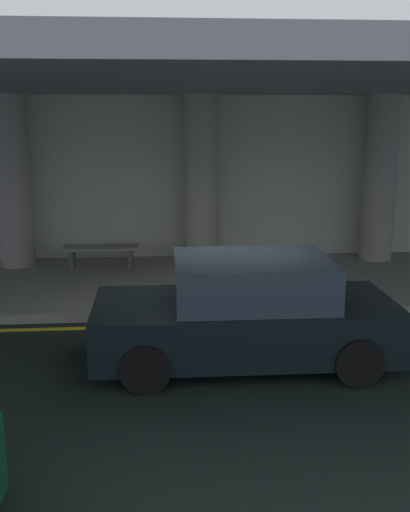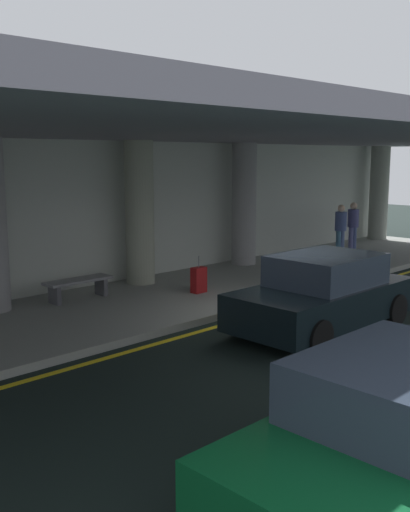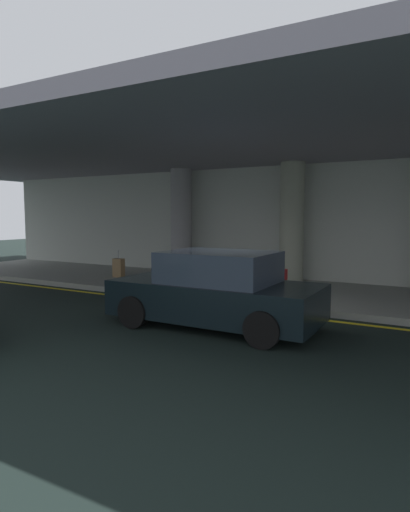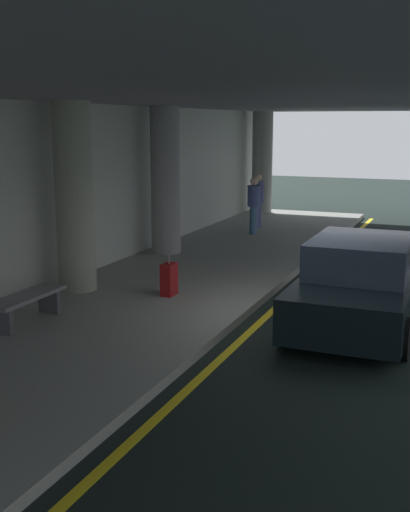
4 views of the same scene
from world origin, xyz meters
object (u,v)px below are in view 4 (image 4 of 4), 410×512
object	(u,v)px
support_column_left_mid	(74,198)
bench_metal	(26,302)
support_column_right_mid	(262,162)
support_column_center	(165,181)
car_black	(360,285)
traveler_with_luggage	(258,197)
person_waiting_for_ride	(254,202)
suitcase_upright_primary	(169,279)

from	to	relation	value
support_column_left_mid	bench_metal	world-z (taller)	support_column_left_mid
support_column_right_mid	bench_metal	size ratio (longest dim) A/B	2.28
support_column_left_mid	support_column_center	size ratio (longest dim) A/B	1.00
car_black	traveler_with_luggage	world-z (taller)	traveler_with_luggage
traveler_with_luggage	support_column_center	bearing A→B (deg)	155.20
support_column_right_mid	person_waiting_for_ride	bearing A→B (deg)	-165.32
support_column_left_mid	support_column_right_mid	distance (m)	12.00
support_column_center	traveler_with_luggage	distance (m)	4.81
support_column_center	bench_metal	distance (m)	6.35
suitcase_upright_primary	person_waiting_for_ride	bearing A→B (deg)	9.45
support_column_left_mid	support_column_right_mid	world-z (taller)	same
support_column_right_mid	bench_metal	xyz separation A→B (m)	(-14.16, -0.44, -1.47)
support_column_center	bench_metal	xyz separation A→B (m)	(-6.16, -0.44, -1.47)
support_column_center	support_column_right_mid	bearing A→B (deg)	0.00
car_black	suitcase_upright_primary	size ratio (longest dim) A/B	4.56
support_column_right_mid	person_waiting_for_ride	world-z (taller)	support_column_right_mid
support_column_left_mid	bench_metal	xyz separation A→B (m)	(-2.16, -0.44, -1.47)
traveler_with_luggage	support_column_right_mid	bearing A→B (deg)	2.37
support_column_right_mid	traveler_with_luggage	size ratio (longest dim) A/B	2.17
car_black	support_column_center	bearing A→B (deg)	-125.14
person_waiting_for_ride	bench_metal	bearing A→B (deg)	-173.15
support_column_center	suitcase_upright_primary	bearing A→B (deg)	-153.29
bench_metal	car_black	bearing A→B (deg)	-64.18
car_black	support_column_left_mid	bearing A→B (deg)	-87.92
support_column_left_mid	suitcase_upright_primary	distance (m)	2.42
bench_metal	person_waiting_for_ride	bearing A→B (deg)	-4.41
support_column_right_mid	car_black	world-z (taller)	support_column_right_mid
support_column_left_mid	bench_metal	distance (m)	2.65
support_column_right_mid	car_black	xyz separation A→B (m)	(-11.74, -5.45, -1.26)
support_column_center	traveler_with_luggage	xyz separation A→B (m)	(4.64, -0.94, -0.86)
support_column_left_mid	support_column_center	world-z (taller)	same
bench_metal	support_column_left_mid	bearing A→B (deg)	11.48
car_black	suitcase_upright_primary	distance (m)	3.59
person_waiting_for_ride	bench_metal	world-z (taller)	person_waiting_for_ride
car_black	person_waiting_for_ride	world-z (taller)	person_waiting_for_ride
car_black	support_column_right_mid	bearing A→B (deg)	-155.78
person_waiting_for_ride	bench_metal	xyz separation A→B (m)	(-9.65, 0.74, -0.61)
traveler_with_luggage	suitcase_upright_primary	xyz separation A→B (m)	(-8.34, -0.92, -0.65)
person_waiting_for_ride	suitcase_upright_primary	world-z (taller)	person_waiting_for_ride
support_column_left_mid	suitcase_upright_primary	world-z (taller)	support_column_left_mid
support_column_center	person_waiting_for_ride	bearing A→B (deg)	-18.74
bench_metal	suitcase_upright_primary	bearing A→B (deg)	-30.04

